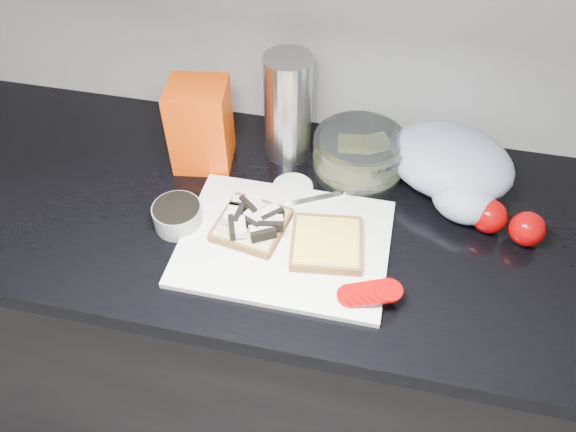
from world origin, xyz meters
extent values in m
cube|color=black|center=(0.00, 1.20, 0.43)|extent=(3.50, 0.60, 0.86)
cube|color=black|center=(0.00, 1.20, 0.88)|extent=(3.50, 0.64, 0.04)
cube|color=white|center=(-0.07, 1.11, 0.91)|extent=(0.40, 0.30, 0.01)
cube|color=#C5B68B|center=(-0.14, 1.13, 0.92)|extent=(0.15, 0.15, 0.02)
cube|color=white|center=(-0.17, 1.16, 0.94)|extent=(0.05, 0.03, 0.02)
cube|color=black|center=(-0.17, 1.16, 0.94)|extent=(0.05, 0.01, 0.02)
cube|color=white|center=(-0.15, 1.16, 0.94)|extent=(0.05, 0.05, 0.02)
cube|color=black|center=(-0.15, 1.16, 0.94)|extent=(0.04, 0.04, 0.02)
cube|color=white|center=(-0.11, 1.15, 0.94)|extent=(0.05, 0.05, 0.02)
cube|color=black|center=(-0.11, 1.15, 0.94)|extent=(0.04, 0.04, 0.02)
cube|color=white|center=(-0.18, 1.13, 0.94)|extent=(0.03, 0.05, 0.02)
cube|color=black|center=(-0.18, 1.13, 0.94)|extent=(0.01, 0.05, 0.02)
cube|color=white|center=(-0.14, 1.13, 0.94)|extent=(0.05, 0.04, 0.02)
cube|color=black|center=(-0.14, 1.13, 0.94)|extent=(0.05, 0.03, 0.02)
cube|color=white|center=(-0.11, 1.10, 0.94)|extent=(0.05, 0.04, 0.02)
cube|color=black|center=(-0.11, 1.10, 0.94)|extent=(0.05, 0.03, 0.02)
cube|color=white|center=(-0.16, 1.10, 0.94)|extent=(0.04, 0.05, 0.02)
cube|color=black|center=(-0.16, 1.10, 0.94)|extent=(0.03, 0.05, 0.02)
cube|color=white|center=(-0.10, 1.13, 0.94)|extent=(0.05, 0.03, 0.02)
cube|color=black|center=(-0.10, 1.13, 0.94)|extent=(0.05, 0.02, 0.02)
cube|color=#C5B68B|center=(0.01, 1.11, 0.92)|extent=(0.15, 0.15, 0.02)
cube|color=#FFE04B|center=(0.01, 1.11, 0.93)|extent=(0.13, 0.13, 0.00)
cylinder|color=#960304|center=(0.07, 1.01, 0.91)|extent=(0.07, 0.07, 0.01)
cylinder|color=#960304|center=(0.08, 1.01, 0.92)|extent=(0.06, 0.06, 0.01)
cylinder|color=#960304|center=(0.10, 1.01, 0.92)|extent=(0.06, 0.06, 0.01)
cylinder|color=#960304|center=(0.11, 1.01, 0.93)|extent=(0.05, 0.05, 0.01)
cylinder|color=#960304|center=(0.12, 1.01, 0.93)|extent=(0.06, 0.06, 0.01)
cylinder|color=#960304|center=(0.14, 1.02, 0.93)|extent=(0.06, 0.06, 0.01)
cube|color=silver|center=(-0.04, 1.23, 0.91)|extent=(0.12, 0.07, 0.00)
cube|color=silver|center=(0.05, 1.28, 0.92)|extent=(0.06, 0.04, 0.01)
cylinder|color=gray|center=(-0.29, 1.12, 0.92)|extent=(0.10, 0.10, 0.05)
cylinder|color=black|center=(-0.29, 1.12, 0.94)|extent=(0.09, 0.09, 0.01)
cylinder|color=white|center=(-0.09, 1.27, 0.90)|extent=(0.10, 0.10, 0.01)
cylinder|color=silver|center=(0.04, 1.36, 0.94)|extent=(0.20, 0.20, 0.08)
cube|color=#FFE04B|center=(0.02, 1.36, 0.93)|extent=(0.07, 0.06, 0.04)
cube|color=#F6F393|center=(0.07, 1.37, 0.92)|extent=(0.09, 0.08, 0.02)
cube|color=red|center=(-0.30, 1.31, 1.00)|extent=(0.14, 0.13, 0.19)
cylinder|color=#A3A3A8|center=(-0.12, 1.38, 1.02)|extent=(0.10, 0.10, 0.24)
ellipsoid|color=#A6B5CC|center=(0.23, 1.36, 0.96)|extent=(0.33, 0.30, 0.12)
ellipsoid|color=#A6B5CC|center=(0.26, 1.26, 0.94)|extent=(0.16, 0.15, 0.08)
sphere|color=#960304|center=(0.31, 1.24, 0.93)|extent=(0.07, 0.07, 0.07)
sphere|color=#960304|center=(0.38, 1.22, 0.93)|extent=(0.07, 0.07, 0.07)
camera|label=1|loc=(0.09, 0.42, 1.74)|focal=35.00mm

